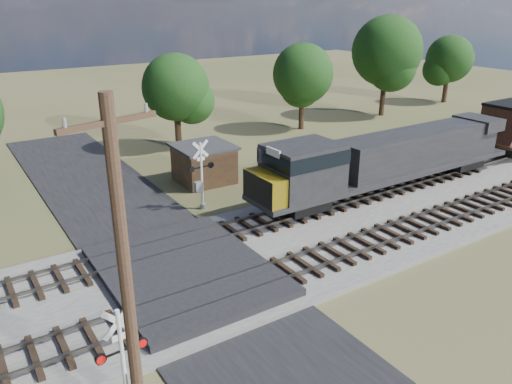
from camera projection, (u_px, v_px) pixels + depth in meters
ground at (191, 283)px, 22.69m from camera, size 160.00×160.00×0.00m
ballast_bed at (347, 225)px, 28.11m from camera, size 140.00×10.00×0.30m
road at (191, 282)px, 22.68m from camera, size 7.00×60.00×0.08m
crossing_panel at (186, 272)px, 22.97m from camera, size 7.00×9.00×0.62m
track_near at (272, 275)px, 22.56m from camera, size 140.00×2.60×0.33m
track_far at (218, 234)px, 26.47m from camera, size 140.00×2.60×0.33m
crossing_signal_near at (127, 372)px, 14.94m from camera, size 1.61×0.35×4.00m
crossing_signal_far at (201, 181)px, 30.08m from camera, size 1.75×0.39×4.34m
utility_pole at (126, 283)px, 12.54m from camera, size 2.45×0.77×10.22m
equipment_shed at (204, 163)px, 34.91m from camera, size 3.93×3.93×2.64m
treeline at (105, 76)px, 37.71m from camera, size 83.46×10.95×11.97m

